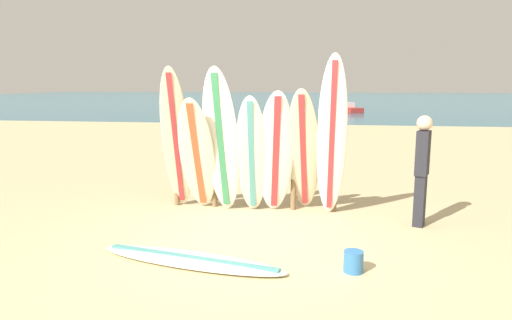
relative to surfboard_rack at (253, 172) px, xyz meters
The scene contains 14 objects.
ground_plane 2.14m from the surfboard_rack, 83.93° to the right, with size 120.00×120.00×0.00m, color #CCB784.
ocean_water 55.97m from the surfboard_rack, 89.78° to the left, with size 120.00×80.00×0.01m, color teal.
surfboard_rack is the anchor object (origin of this frame).
surfboard_leaning_far_left 1.40m from the surfboard_rack, 164.24° to the right, with size 0.55×0.91×2.38m.
surfboard_leaning_left 1.01m from the surfboard_rack, 153.91° to the right, with size 0.60×0.91×1.92m.
surfboard_leaning_center_left 0.85m from the surfboard_rack, 136.87° to the right, with size 0.63×0.74×2.38m.
surfboard_leaning_center 0.51m from the surfboard_rack, 85.76° to the right, with size 0.54×0.66×1.94m.
surfboard_leaning_center_right 0.65m from the surfboard_rack, 38.22° to the right, with size 0.69×0.74×2.02m.
surfboard_leaning_right 0.98m from the surfboard_rack, 18.23° to the right, with size 0.56×1.06×2.06m.
surfboard_leaning_far_right 1.51m from the surfboard_rack, 18.50° to the right, with size 0.48×0.77×2.55m.
surfboard_lying_on_sand 2.57m from the surfboard_rack, 98.77° to the right, with size 2.46×1.00×0.08m.
beachgoer_standing 2.69m from the surfboard_rack, 13.27° to the right, with size 0.25×0.31×1.66m.
small_boat_offshore 26.76m from the surfboard_rack, 83.77° to the left, with size 2.34×3.22×0.71m.
sand_bucket 2.94m from the surfboard_rack, 58.35° to the right, with size 0.22×0.22×0.25m, color #3372B2.
Camera 1 is at (0.91, -5.36, 2.12)m, focal length 31.63 mm.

